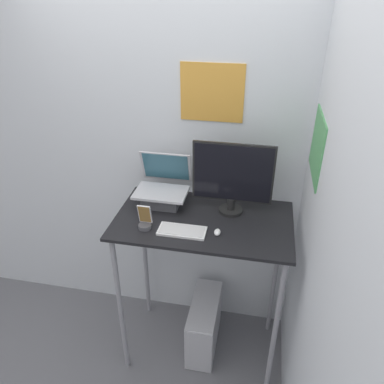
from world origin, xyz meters
TOP-DOWN VIEW (x-y plane):
  - ground_plane at (0.00, 0.00)m, footprint 12.00×12.00m
  - wall_back at (-0.00, 0.70)m, footprint 6.00×0.06m
  - wall_side_right at (0.62, 0.00)m, footprint 0.06×6.00m
  - desk at (0.00, 0.31)m, footprint 1.06×0.62m
  - laptop at (-0.29, 0.44)m, footprint 0.33×0.29m
  - monitor at (0.15, 0.43)m, footprint 0.48×0.15m
  - keyboard at (-0.10, 0.15)m, footprint 0.27×0.13m
  - mouse at (0.10, 0.17)m, footprint 0.04×0.06m
  - cell_phone at (-0.32, 0.15)m, footprint 0.08×0.08m
  - computer_tower at (0.01, 0.34)m, footprint 0.19×0.50m

SIDE VIEW (x-z plane):
  - ground_plane at x=0.00m, z-range 0.00..0.00m
  - computer_tower at x=0.01m, z-range 0.00..0.40m
  - desk at x=0.00m, z-range 0.41..1.56m
  - keyboard at x=-0.10m, z-range 1.15..1.16m
  - mouse at x=0.10m, z-range 1.15..1.17m
  - cell_phone at x=-0.32m, z-range 1.11..1.26m
  - laptop at x=-0.29m, z-range 1.07..1.38m
  - wall_side_right at x=0.62m, z-range 0.00..2.60m
  - wall_back at x=0.00m, z-range 0.00..2.60m
  - monitor at x=0.15m, z-range 1.15..1.60m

